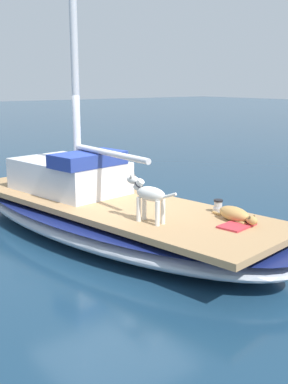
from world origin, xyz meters
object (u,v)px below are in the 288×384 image
Objects in this scene: sailboat_main at (111,218)px; dog_white at (148,195)px; dog_tan at (236,215)px; deck_winch at (218,206)px; deck_towel at (237,225)px.

dog_white reaches higher than sailboat_main.
deck_winch is (0.17, 0.54, -0.01)m from dog_tan.
deck_towel is (-0.18, -0.19, -0.09)m from dog_tan.
dog_tan is 0.56m from deck_winch.
deck_winch is at bearing 72.86° from dog_tan.
sailboat_main is 2.41m from dog_tan.
deck_winch reaches higher than sailboat_main.
dog_tan is at bearing 46.19° from deck_towel.
sailboat_main is 2.00m from deck_winch.
dog_white is 1.66× the size of deck_towel.
dog_tan is at bearing -35.45° from dog_white.
deck_winch is (1.25, -0.24, -0.32)m from dog_white.
deck_winch is 0.38× the size of deck_towel.
dog_tan reaches higher than sailboat_main.
dog_tan reaches higher than deck_winch.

